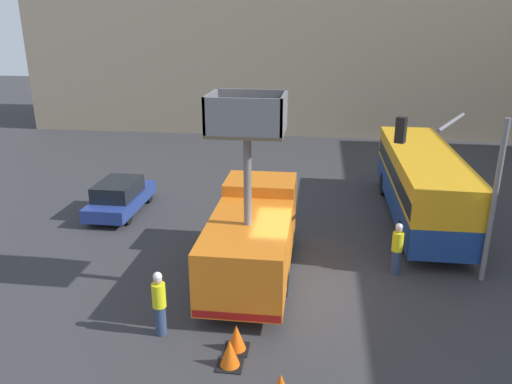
{
  "coord_description": "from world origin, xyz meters",
  "views": [
    {
      "loc": [
        0.64,
        -14.41,
        8.4
      ],
      "look_at": [
        -1.43,
        1.72,
        2.76
      ],
      "focal_mm": 35.0,
      "sensor_mm": 36.0,
      "label": 1
    }
  ],
  "objects_px": {
    "utility_truck": "(253,233)",
    "parked_car_curbside": "(120,197)",
    "city_bus": "(422,180)",
    "traffic_light_pole": "(458,168)",
    "traffic_cone_mid_road": "(230,354)",
    "traffic_cone_far_side": "(236,338)",
    "road_worker_near_truck": "(159,303)",
    "road_worker_directing": "(397,248)"
  },
  "relations": [
    {
      "from": "parked_car_curbside",
      "to": "road_worker_directing",
      "type": "bearing_deg",
      "value": -20.27
    },
    {
      "from": "parked_car_curbside",
      "to": "utility_truck",
      "type": "bearing_deg",
      "value": -37.2
    },
    {
      "from": "traffic_light_pole",
      "to": "road_worker_near_truck",
      "type": "height_order",
      "value": "traffic_light_pole"
    },
    {
      "from": "traffic_cone_mid_road",
      "to": "utility_truck",
      "type": "bearing_deg",
      "value": 90.62
    },
    {
      "from": "utility_truck",
      "to": "city_bus",
      "type": "bearing_deg",
      "value": 42.5
    },
    {
      "from": "traffic_light_pole",
      "to": "parked_car_curbside",
      "type": "height_order",
      "value": "traffic_light_pole"
    },
    {
      "from": "road_worker_directing",
      "to": "traffic_cone_far_side",
      "type": "bearing_deg",
      "value": -143.97
    },
    {
      "from": "traffic_cone_far_side",
      "to": "parked_car_curbside",
      "type": "xyz_separation_m",
      "value": [
        -6.9,
        9.26,
        0.42
      ]
    },
    {
      "from": "utility_truck",
      "to": "traffic_light_pole",
      "type": "height_order",
      "value": "utility_truck"
    },
    {
      "from": "road_worker_near_truck",
      "to": "parked_car_curbside",
      "type": "xyz_separation_m",
      "value": [
        -4.68,
        8.83,
        -0.21
      ]
    },
    {
      "from": "traffic_light_pole",
      "to": "road_worker_directing",
      "type": "relative_size",
      "value": 2.96
    },
    {
      "from": "traffic_light_pole",
      "to": "parked_car_curbside",
      "type": "bearing_deg",
      "value": 163.89
    },
    {
      "from": "traffic_cone_mid_road",
      "to": "traffic_cone_far_side",
      "type": "xyz_separation_m",
      "value": [
        0.06,
        0.67,
        -0.0
      ]
    },
    {
      "from": "city_bus",
      "to": "road_worker_near_truck",
      "type": "relative_size",
      "value": 5.34
    },
    {
      "from": "city_bus",
      "to": "traffic_cone_mid_road",
      "type": "relative_size",
      "value": 13.68
    },
    {
      "from": "traffic_cone_mid_road",
      "to": "parked_car_curbside",
      "type": "bearing_deg",
      "value": 124.54
    },
    {
      "from": "utility_truck",
      "to": "city_bus",
      "type": "height_order",
      "value": "utility_truck"
    },
    {
      "from": "road_worker_near_truck",
      "to": "traffic_cone_mid_road",
      "type": "xyz_separation_m",
      "value": [
        2.16,
        -1.1,
        -0.63
      ]
    },
    {
      "from": "utility_truck",
      "to": "traffic_light_pole",
      "type": "xyz_separation_m",
      "value": [
        6.67,
        1.27,
        2.19
      ]
    },
    {
      "from": "traffic_cone_mid_road",
      "to": "parked_car_curbside",
      "type": "distance_m",
      "value": 12.07
    },
    {
      "from": "utility_truck",
      "to": "road_worker_directing",
      "type": "relative_size",
      "value": 3.6
    },
    {
      "from": "traffic_light_pole",
      "to": "traffic_cone_far_side",
      "type": "distance_m",
      "value": 9.15
    },
    {
      "from": "road_worker_directing",
      "to": "traffic_cone_far_side",
      "type": "height_order",
      "value": "road_worker_directing"
    },
    {
      "from": "city_bus",
      "to": "traffic_light_pole",
      "type": "distance_m",
      "value": 5.16
    },
    {
      "from": "traffic_cone_far_side",
      "to": "parked_car_curbside",
      "type": "relative_size",
      "value": 0.17
    },
    {
      "from": "utility_truck",
      "to": "traffic_cone_far_side",
      "type": "xyz_separation_m",
      "value": [
        0.11,
        -4.11,
        -1.24
      ]
    },
    {
      "from": "road_worker_directing",
      "to": "parked_car_curbside",
      "type": "height_order",
      "value": "road_worker_directing"
    },
    {
      "from": "city_bus",
      "to": "road_worker_near_truck",
      "type": "distance_m",
      "value": 13.07
    },
    {
      "from": "road_worker_near_truck",
      "to": "parked_car_curbside",
      "type": "relative_size",
      "value": 0.44
    },
    {
      "from": "utility_truck",
      "to": "city_bus",
      "type": "relative_size",
      "value": 0.65
    },
    {
      "from": "city_bus",
      "to": "parked_car_curbside",
      "type": "xyz_separation_m",
      "value": [
        -13.38,
        -0.89,
        -1.06
      ]
    },
    {
      "from": "road_worker_near_truck",
      "to": "traffic_cone_mid_road",
      "type": "bearing_deg",
      "value": 46.65
    },
    {
      "from": "traffic_cone_far_side",
      "to": "parked_car_curbside",
      "type": "bearing_deg",
      "value": 126.69
    },
    {
      "from": "parked_car_curbside",
      "to": "city_bus",
      "type": "bearing_deg",
      "value": 3.79
    },
    {
      "from": "road_worker_directing",
      "to": "parked_car_curbside",
      "type": "bearing_deg",
      "value": 149.9
    },
    {
      "from": "city_bus",
      "to": "traffic_cone_far_side",
      "type": "bearing_deg",
      "value": 139.61
    },
    {
      "from": "traffic_cone_far_side",
      "to": "road_worker_near_truck",
      "type": "bearing_deg",
      "value": 169.03
    },
    {
      "from": "traffic_cone_mid_road",
      "to": "traffic_light_pole",
      "type": "bearing_deg",
      "value": 42.41
    },
    {
      "from": "utility_truck",
      "to": "parked_car_curbside",
      "type": "xyz_separation_m",
      "value": [
        -6.79,
        5.15,
        -0.82
      ]
    },
    {
      "from": "traffic_light_pole",
      "to": "traffic_cone_mid_road",
      "type": "bearing_deg",
      "value": -137.59
    },
    {
      "from": "road_worker_directing",
      "to": "parked_car_curbside",
      "type": "distance_m",
      "value": 12.47
    },
    {
      "from": "utility_truck",
      "to": "parked_car_curbside",
      "type": "distance_m",
      "value": 8.56
    }
  ]
}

